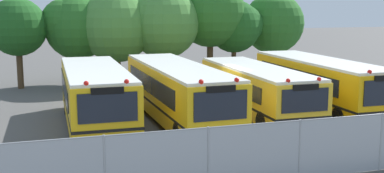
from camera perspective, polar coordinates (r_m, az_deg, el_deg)
ground_plane at (r=23.30m, az=2.82°, el=-3.74°), size 160.00×160.00×0.00m
school_bus_0 at (r=21.78m, az=-11.27°, el=-0.92°), size 2.73×9.70×2.78m
school_bus_1 at (r=22.18m, az=-1.73°, el=-0.53°), size 2.69×10.94×2.80m
school_bus_2 at (r=23.63m, az=7.51°, el=-0.30°), size 2.66×9.62×2.55m
school_bus_3 at (r=25.37m, az=14.74°, el=0.41°), size 2.66×10.21×2.78m
tree_0 at (r=33.01m, az=-19.84°, el=6.47°), size 3.71×3.71×5.82m
tree_1 at (r=33.51m, az=-13.68°, el=6.90°), size 4.53×4.32×6.04m
tree_2 at (r=32.87m, az=-8.73°, el=6.87°), size 4.80×4.80×6.34m
tree_3 at (r=33.02m, az=-3.69°, el=7.53°), size 4.91×4.82×6.57m
tree_4 at (r=34.68m, az=2.11°, el=8.61°), size 4.95×4.95×7.32m
tree_5 at (r=35.45m, az=5.29°, el=7.08°), size 4.04×3.79×5.72m
tree_6 at (r=37.77m, az=9.63°, el=7.36°), size 4.61×4.61×6.27m
chainlink_fence at (r=15.35m, az=12.47°, el=-7.16°), size 17.84×0.07×1.92m
traffic_cone at (r=17.54m, az=17.74°, el=-7.74°), size 0.42×0.42×0.55m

